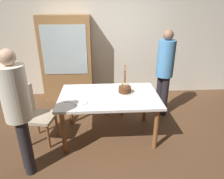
{
  "coord_description": "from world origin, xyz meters",
  "views": [
    {
      "loc": [
        -0.13,
        -2.95,
        2.13
      ],
      "look_at": [
        0.05,
        0.0,
        0.85
      ],
      "focal_mm": 32.39,
      "sensor_mm": 36.0,
      "label": 1
    }
  ],
  "objects_px": {
    "chair_spindle_back": "(116,91)",
    "plate_far_side": "(104,89)",
    "chair_upholstered": "(35,112)",
    "dining_table": "(109,100)",
    "china_cabinet": "(67,59)",
    "person_celebrant": "(18,108)",
    "person_guest": "(165,69)",
    "birthday_cake": "(125,90)",
    "plate_near_celebrant": "(80,102)"
  },
  "relations": [
    {
      "from": "person_celebrant",
      "to": "birthday_cake",
      "type": "bearing_deg",
      "value": 30.48
    },
    {
      "from": "plate_near_celebrant",
      "to": "chair_upholstered",
      "type": "height_order",
      "value": "chair_upholstered"
    },
    {
      "from": "plate_near_celebrant",
      "to": "person_celebrant",
      "type": "height_order",
      "value": "person_celebrant"
    },
    {
      "from": "dining_table",
      "to": "person_celebrant",
      "type": "distance_m",
      "value": 1.39
    },
    {
      "from": "plate_far_side",
      "to": "person_celebrant",
      "type": "relative_size",
      "value": 0.13
    },
    {
      "from": "person_guest",
      "to": "chair_spindle_back",
      "type": "bearing_deg",
      "value": 170.4
    },
    {
      "from": "chair_spindle_back",
      "to": "person_guest",
      "type": "height_order",
      "value": "person_guest"
    },
    {
      "from": "person_celebrant",
      "to": "china_cabinet",
      "type": "xyz_separation_m",
      "value": [
        0.26,
        2.3,
        -0.01
      ]
    },
    {
      "from": "plate_near_celebrant",
      "to": "chair_spindle_back",
      "type": "relative_size",
      "value": 0.23
    },
    {
      "from": "chair_upholstered",
      "to": "person_guest",
      "type": "relative_size",
      "value": 0.56
    },
    {
      "from": "birthday_cake",
      "to": "person_celebrant",
      "type": "xyz_separation_m",
      "value": [
        -1.4,
        -0.83,
        0.16
      ]
    },
    {
      "from": "chair_upholstered",
      "to": "person_celebrant",
      "type": "relative_size",
      "value": 0.57
    },
    {
      "from": "dining_table",
      "to": "plate_near_celebrant",
      "type": "bearing_deg",
      "value": -152.56
    },
    {
      "from": "dining_table",
      "to": "plate_far_side",
      "type": "bearing_deg",
      "value": 109.3
    },
    {
      "from": "chair_spindle_back",
      "to": "person_guest",
      "type": "relative_size",
      "value": 0.56
    },
    {
      "from": "person_guest",
      "to": "china_cabinet",
      "type": "height_order",
      "value": "china_cabinet"
    },
    {
      "from": "birthday_cake",
      "to": "china_cabinet",
      "type": "distance_m",
      "value": 1.87
    },
    {
      "from": "birthday_cake",
      "to": "plate_far_side",
      "type": "xyz_separation_m",
      "value": [
        -0.35,
        0.15,
        -0.04
      ]
    },
    {
      "from": "birthday_cake",
      "to": "chair_spindle_back",
      "type": "relative_size",
      "value": 0.29
    },
    {
      "from": "plate_far_side",
      "to": "person_celebrant",
      "type": "height_order",
      "value": "person_celebrant"
    },
    {
      "from": "dining_table",
      "to": "plate_far_side",
      "type": "relative_size",
      "value": 7.26
    },
    {
      "from": "dining_table",
      "to": "person_guest",
      "type": "bearing_deg",
      "value": 31.27
    },
    {
      "from": "dining_table",
      "to": "china_cabinet",
      "type": "height_order",
      "value": "china_cabinet"
    },
    {
      "from": "china_cabinet",
      "to": "plate_far_side",
      "type": "bearing_deg",
      "value": -59.16
    },
    {
      "from": "chair_spindle_back",
      "to": "person_guest",
      "type": "xyz_separation_m",
      "value": [
        0.91,
        -0.15,
        0.51
      ]
    },
    {
      "from": "birthday_cake",
      "to": "plate_far_side",
      "type": "height_order",
      "value": "birthday_cake"
    },
    {
      "from": "person_celebrant",
      "to": "person_guest",
      "type": "relative_size",
      "value": 0.99
    },
    {
      "from": "chair_spindle_back",
      "to": "person_guest",
      "type": "bearing_deg",
      "value": -9.6
    },
    {
      "from": "plate_near_celebrant",
      "to": "china_cabinet",
      "type": "height_order",
      "value": "china_cabinet"
    },
    {
      "from": "dining_table",
      "to": "plate_near_celebrant",
      "type": "relative_size",
      "value": 7.26
    },
    {
      "from": "plate_far_side",
      "to": "china_cabinet",
      "type": "relative_size",
      "value": 0.12
    },
    {
      "from": "chair_spindle_back",
      "to": "chair_upholstered",
      "type": "bearing_deg",
      "value": -146.4
    },
    {
      "from": "plate_far_side",
      "to": "china_cabinet",
      "type": "xyz_separation_m",
      "value": [
        -0.79,
        1.33,
        0.2
      ]
    },
    {
      "from": "china_cabinet",
      "to": "chair_spindle_back",
      "type": "bearing_deg",
      "value": -34.71
    },
    {
      "from": "chair_upholstered",
      "to": "person_guest",
      "type": "xyz_separation_m",
      "value": [
        2.29,
        0.76,
        0.43
      ]
    },
    {
      "from": "chair_spindle_back",
      "to": "china_cabinet",
      "type": "bearing_deg",
      "value": 145.29
    },
    {
      "from": "dining_table",
      "to": "chair_upholstered",
      "type": "bearing_deg",
      "value": -175.65
    },
    {
      "from": "plate_far_side",
      "to": "person_guest",
      "type": "height_order",
      "value": "person_guest"
    },
    {
      "from": "plate_near_celebrant",
      "to": "person_celebrant",
      "type": "bearing_deg",
      "value": -143.44
    },
    {
      "from": "dining_table",
      "to": "chair_spindle_back",
      "type": "distance_m",
      "value": 0.87
    },
    {
      "from": "chair_spindle_back",
      "to": "person_celebrant",
      "type": "distance_m",
      "value": 2.11
    },
    {
      "from": "dining_table",
      "to": "chair_upholstered",
      "type": "relative_size",
      "value": 1.68
    },
    {
      "from": "chair_upholstered",
      "to": "person_guest",
      "type": "bearing_deg",
      "value": 18.35
    },
    {
      "from": "birthday_cake",
      "to": "plate_near_celebrant",
      "type": "height_order",
      "value": "birthday_cake"
    },
    {
      "from": "chair_spindle_back",
      "to": "chair_upholstered",
      "type": "relative_size",
      "value": 1.0
    },
    {
      "from": "chair_spindle_back",
      "to": "chair_upholstered",
      "type": "xyz_separation_m",
      "value": [
        -1.37,
        -0.91,
        0.07
      ]
    },
    {
      "from": "person_celebrant",
      "to": "person_guest",
      "type": "distance_m",
      "value": 2.65
    },
    {
      "from": "person_guest",
      "to": "person_celebrant",
      "type": "bearing_deg",
      "value": -147.71
    },
    {
      "from": "plate_far_side",
      "to": "plate_near_celebrant",
      "type": "bearing_deg",
      "value": -128.24
    },
    {
      "from": "chair_spindle_back",
      "to": "plate_far_side",
      "type": "bearing_deg",
      "value": -114.22
    }
  ]
}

